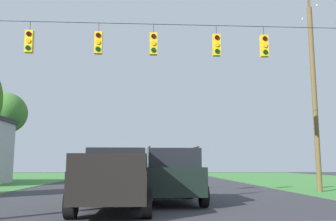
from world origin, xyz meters
The scene contains 10 objects.
lane_dash_0 centered at (0.00, 8.66, 0.00)m, with size 0.15×2.50×0.01m, color white.
lane_dash_1 centered at (0.00, 15.71, 0.00)m, with size 0.15×2.50×0.01m, color white.
lane_dash_2 centered at (0.00, 24.60, 0.00)m, with size 0.15×2.50×0.01m, color white.
overhead_signal_span centered at (-0.07, 8.53, 4.46)m, with size 17.02×0.31×7.75m.
pickup_truck centered at (-1.21, 5.53, 0.97)m, with size 2.30×5.41×1.95m.
suv_black centered at (0.67, 7.62, 1.06)m, with size 2.34×4.86×2.05m.
distant_car_crossing_white centered at (-1.73, 13.30, 0.79)m, with size 2.20×4.39×1.52m.
distant_car_oncoming centered at (-0.18, 21.68, 0.79)m, with size 2.06×4.32×1.52m.
utility_pole_mid_right centered at (8.70, 12.27, 5.23)m, with size 0.26×1.90×10.76m.
tree_roadside_left centered at (-11.95, 24.20, 5.57)m, with size 3.56×3.56×7.33m.
Camera 1 is at (-0.24, -6.39, 1.43)m, focal length 39.02 mm.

